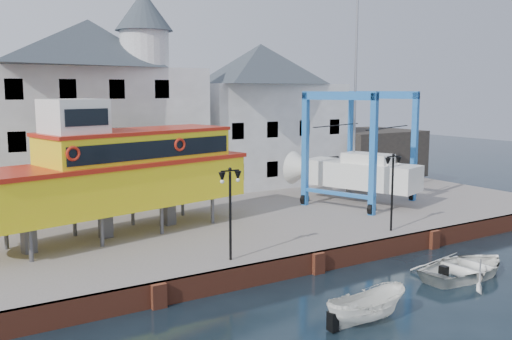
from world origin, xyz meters
TOP-DOWN VIEW (x-y plane):
  - ground at (0.00, 0.00)m, footprint 140.00×140.00m
  - hardstanding at (0.00, 11.00)m, footprint 44.00×22.00m
  - quay_wall at (-0.00, 0.10)m, footprint 44.00×0.47m
  - building_white_main at (-4.87, 18.39)m, footprint 14.00×8.30m
  - building_white_right at (9.00, 19.00)m, footprint 12.00×8.00m
  - shed_dark at (19.00, 17.00)m, footprint 8.00×7.00m
  - lamp_post_left at (-4.00, 1.20)m, footprint 1.12×0.32m
  - lamp_post_right at (6.00, 1.20)m, footprint 1.12×0.32m
  - tour_boat at (-7.49, 8.03)m, footprint 16.83×7.29m
  - travel_lift at (9.56, 8.71)m, footprint 8.01×9.77m
  - motorboat_a at (-2.01, -5.48)m, footprint 3.63×1.45m
  - motorboat_b at (5.63, -4.01)m, footprint 5.48×4.07m

SIDE VIEW (x-z plane):
  - ground at x=0.00m, z-range 0.00..0.00m
  - motorboat_a at x=-2.01m, z-range -0.69..0.69m
  - motorboat_b at x=5.63m, z-range -0.55..0.55m
  - hardstanding at x=0.00m, z-range 0.00..1.00m
  - quay_wall at x=0.00m, z-range 0.00..1.00m
  - shed_dark at x=19.00m, z-range 1.00..5.00m
  - travel_lift at x=9.56m, z-range -3.78..10.56m
  - lamp_post_left at x=-4.00m, z-range 2.07..6.27m
  - lamp_post_right at x=6.00m, z-range 2.07..6.27m
  - tour_boat at x=-7.49m, z-range 0.80..7.93m
  - building_white_right at x=9.00m, z-range 1.00..12.20m
  - building_white_main at x=-4.87m, z-range 0.34..14.34m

